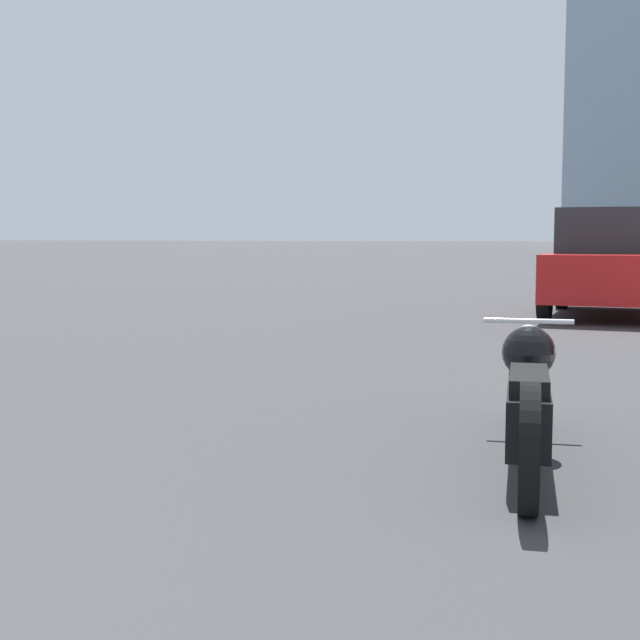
% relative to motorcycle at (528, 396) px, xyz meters
% --- Properties ---
extents(motorcycle, '(0.63, 2.72, 0.81)m').
position_rel_motorcycle_xyz_m(motorcycle, '(0.00, 0.00, 0.00)').
color(motorcycle, black).
rests_on(motorcycle, ground_plane).
extents(parked_car_red, '(1.96, 4.14, 1.84)m').
position_rel_motorcycle_xyz_m(parked_car_red, '(0.06, 10.58, 0.49)').
color(parked_car_red, red).
rests_on(parked_car_red, ground_plane).
extents(parked_car_white, '(2.16, 4.48, 1.56)m').
position_rel_motorcycle_xyz_m(parked_car_white, '(-0.04, 23.24, 0.39)').
color(parked_car_white, silver).
rests_on(parked_car_white, ground_plane).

